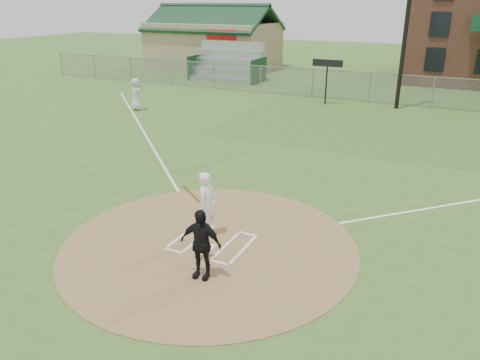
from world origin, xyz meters
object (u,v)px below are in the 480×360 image
at_px(ondeck_player, 136,94).
at_px(batter_at_plate, 208,205).
at_px(catcher, 202,242).
at_px(umpire, 201,244).
at_px(home_plate, 205,248).

relative_size(ondeck_player, batter_at_plate, 1.01).
height_order(catcher, batter_at_plate, batter_at_plate).
distance_m(umpire, ondeck_player, 19.98).
distance_m(umpire, batter_at_plate, 2.21).
bearing_deg(batter_at_plate, ondeck_player, 134.13).
bearing_deg(catcher, ondeck_player, 133.70).
relative_size(catcher, umpire, 0.56).
bearing_deg(home_plate, ondeck_player, 133.26).
xyz_separation_m(umpire, ondeck_player, (-13.39, 14.83, 0.05)).
bearing_deg(umpire, ondeck_player, 126.63).
relative_size(umpire, ondeck_player, 0.93).
xyz_separation_m(umpire, batter_at_plate, (-0.94, 2.00, 0.06)).
bearing_deg(ondeck_player, catcher, 145.40).
height_order(catcher, ondeck_player, ondeck_player).
xyz_separation_m(home_plate, batter_at_plate, (-0.31, 0.73, 0.97)).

